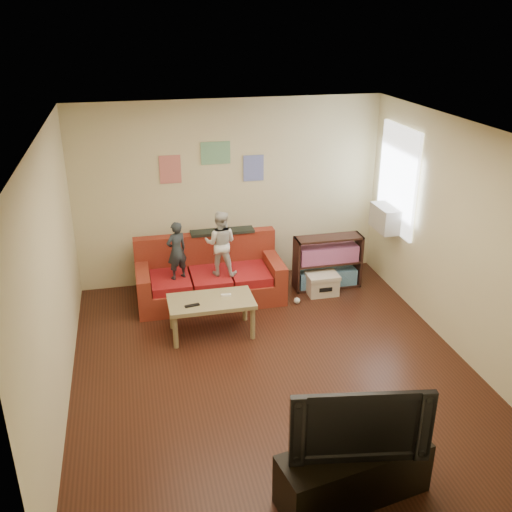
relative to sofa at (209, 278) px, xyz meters
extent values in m
cube|color=#3B1C11|center=(0.43, -1.88, -0.31)|extent=(4.50, 5.00, 0.01)
cube|color=white|center=(0.43, -1.88, 2.40)|extent=(4.50, 5.00, 0.01)
cube|color=beige|center=(0.43, 0.63, 1.05)|extent=(4.50, 0.01, 2.70)
cube|color=beige|center=(0.43, -4.38, 1.05)|extent=(4.50, 0.01, 2.70)
cube|color=beige|center=(-1.82, -1.88, 1.05)|extent=(0.01, 5.00, 2.70)
cube|color=beige|center=(2.69, -1.88, 1.05)|extent=(0.01, 5.00, 2.70)
cube|color=maroon|center=(0.00, -0.07, -0.15)|extent=(2.04, 0.92, 0.31)
cube|color=maroon|center=(0.00, 0.30, 0.28)|extent=(2.04, 0.18, 0.56)
cube|color=maroon|center=(-0.93, -0.07, 0.13)|extent=(0.18, 0.92, 0.25)
cube|color=maroon|center=(0.92, -0.07, 0.13)|extent=(0.18, 0.92, 0.25)
cube|color=maroon|center=(-0.56, -0.14, 0.07)|extent=(0.53, 0.69, 0.12)
cube|color=maroon|center=(0.00, -0.14, 0.07)|extent=(0.53, 0.69, 0.12)
cube|color=maroon|center=(0.55, -0.14, 0.07)|extent=(0.53, 0.69, 0.12)
cube|color=black|center=(0.25, 0.30, 0.57)|extent=(0.92, 0.22, 0.04)
imported|color=#232B2F|center=(-0.45, -0.17, 0.53)|extent=(0.35, 0.30, 0.81)
imported|color=silver|center=(0.15, -0.17, 0.58)|extent=(0.53, 0.47, 0.92)
cube|color=#97885A|center=(-0.13, -1.01, 0.15)|extent=(1.07, 0.59, 0.05)
cylinder|color=#97885A|center=(-0.61, -1.25, -0.09)|extent=(0.06, 0.06, 0.43)
cylinder|color=#97885A|center=(0.35, -1.25, -0.09)|extent=(0.06, 0.06, 0.43)
cylinder|color=#97885A|center=(-0.61, -0.77, -0.09)|extent=(0.06, 0.06, 0.43)
cylinder|color=#97885A|center=(0.35, -0.77, -0.09)|extent=(0.06, 0.06, 0.43)
cube|color=black|center=(-0.38, -1.13, 0.19)|extent=(0.19, 0.08, 0.02)
cube|color=white|center=(0.07, -0.96, 0.19)|extent=(0.13, 0.05, 0.03)
cube|color=black|center=(1.27, -0.05, 0.10)|extent=(0.03, 0.30, 0.79)
cube|color=black|center=(2.23, -0.05, 0.10)|extent=(0.03, 0.30, 0.79)
cube|color=black|center=(1.75, -0.05, -0.29)|extent=(0.99, 0.30, 0.03)
cube|color=black|center=(1.75, -0.05, 0.48)|extent=(0.99, 0.30, 0.03)
cube|color=black|center=(1.75, -0.05, 0.10)|extent=(0.93, 0.30, 0.02)
cube|color=#3F6C8C|center=(1.75, -0.05, -0.15)|extent=(0.87, 0.25, 0.24)
cube|color=#8C3F6E|center=(1.75, -0.05, 0.23)|extent=(0.87, 0.25, 0.24)
cube|color=white|center=(2.65, -0.23, 1.34)|extent=(0.04, 1.08, 1.48)
cube|color=#B7B2A3|center=(2.53, -0.23, 0.78)|extent=(0.28, 0.55, 0.35)
cube|color=#D87266|center=(-0.42, 0.61, 1.45)|extent=(0.30, 0.01, 0.40)
cube|color=#72B27F|center=(0.23, 0.61, 1.65)|extent=(0.42, 0.01, 0.32)
cube|color=#727FCC|center=(0.78, 0.61, 1.40)|extent=(0.30, 0.01, 0.38)
cube|color=beige|center=(1.61, -0.26, -0.17)|extent=(0.43, 0.32, 0.26)
cube|color=beige|center=(1.61, -0.26, -0.02)|extent=(0.45, 0.34, 0.05)
cube|color=black|center=(1.61, -0.43, -0.16)|extent=(0.19, 0.00, 0.06)
cube|color=black|center=(0.62, -3.92, -0.06)|extent=(1.35, 0.65, 0.48)
imported|color=black|center=(0.62, -3.92, 0.51)|extent=(1.14, 0.33, 0.65)
sphere|color=beige|center=(1.16, -0.48, -0.26)|extent=(0.11, 0.11, 0.09)
camera|label=1|loc=(-0.99, -7.29, 3.49)|focal=40.00mm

